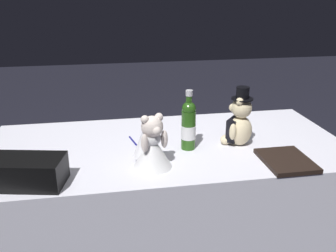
# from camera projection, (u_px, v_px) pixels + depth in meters

# --- Properties ---
(reception_table) EXTENTS (1.82, 0.87, 0.73)m
(reception_table) POSITION_uv_depth(u_px,v_px,m) (168.00, 205.00, 2.06)
(reception_table) COLOR white
(reception_table) RESTS_ON ground_plane
(teddy_bear_groom) EXTENTS (0.16, 0.15, 0.30)m
(teddy_bear_groom) POSITION_uv_depth(u_px,v_px,m) (239.00, 122.00, 1.89)
(teddy_bear_groom) COLOR beige
(teddy_bear_groom) RESTS_ON reception_table
(teddy_bear_bride) EXTENTS (0.19, 0.22, 0.25)m
(teddy_bear_bride) POSITION_uv_depth(u_px,v_px,m) (151.00, 144.00, 1.67)
(teddy_bear_bride) COLOR white
(teddy_bear_bride) RESTS_ON reception_table
(champagne_bottle) EXTENTS (0.07, 0.07, 0.30)m
(champagne_bottle) POSITION_uv_depth(u_px,v_px,m) (189.00, 125.00, 1.84)
(champagne_bottle) COLOR #245015
(champagne_bottle) RESTS_ON reception_table
(signing_pen) EXTENTS (0.03, 0.12, 0.01)m
(signing_pen) POSITION_uv_depth(u_px,v_px,m) (133.00, 140.00, 1.97)
(signing_pen) COLOR navy
(signing_pen) RESTS_ON reception_table
(gift_case_black) EXTENTS (0.36, 0.23, 0.12)m
(gift_case_black) POSITION_uv_depth(u_px,v_px,m) (23.00, 171.00, 1.53)
(gift_case_black) COLOR black
(gift_case_black) RESTS_ON reception_table
(guestbook) EXTENTS (0.21, 0.27, 0.02)m
(guestbook) POSITION_uv_depth(u_px,v_px,m) (286.00, 161.00, 1.73)
(guestbook) COLOR black
(guestbook) RESTS_ON reception_table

